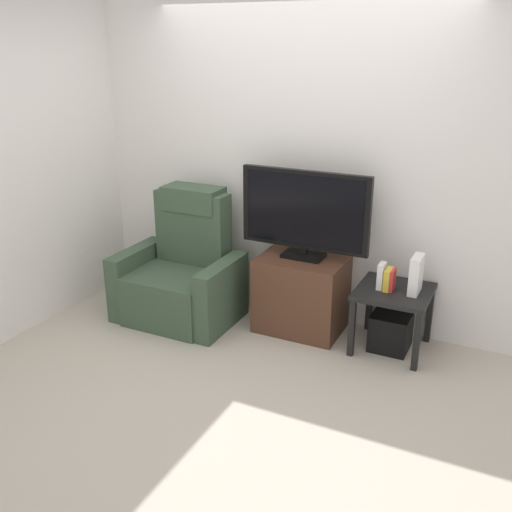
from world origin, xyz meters
name	(u,v)px	position (x,y,z in m)	size (l,w,h in m)	color
ground_plane	(239,372)	(0.00, 0.00, 0.00)	(6.40, 6.40, 0.00)	#B2A899
wall_back	(302,163)	(0.00, 1.13, 1.30)	(6.40, 0.06, 2.60)	silver
wall_side	(21,168)	(-1.88, 0.00, 1.30)	(0.06, 4.48, 2.60)	silver
tv_stand	(301,294)	(0.14, 0.82, 0.31)	(0.68, 0.50, 0.62)	#4C2D1E
television	(304,212)	(0.14, 0.84, 0.98)	(1.04, 0.20, 0.69)	black
recliner_armchair	(182,274)	(-0.86, 0.62, 0.37)	(0.98, 0.78, 1.08)	#384C38
side_table	(393,299)	(0.88, 0.81, 0.41)	(0.54, 0.54, 0.49)	black
subwoofer_box	(391,331)	(0.88, 0.81, 0.14)	(0.29, 0.29, 0.29)	black
book_leftmost	(381,276)	(0.78, 0.79, 0.59)	(0.04, 0.11, 0.20)	white
book_middle	(388,279)	(0.84, 0.79, 0.57)	(0.04, 0.14, 0.16)	gold
book_rightmost	(392,280)	(0.87, 0.79, 0.57)	(0.03, 0.12, 0.16)	red
game_console	(416,275)	(1.03, 0.82, 0.63)	(0.07, 0.20, 0.28)	white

